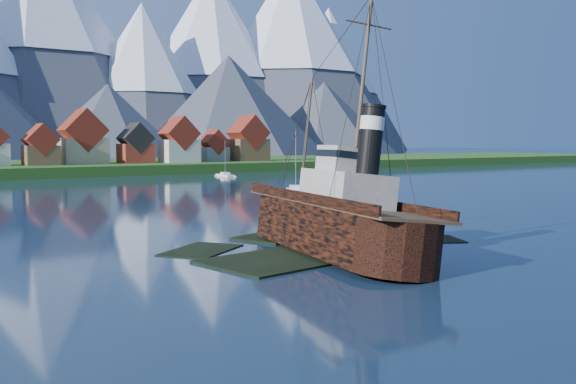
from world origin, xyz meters
TOP-DOWN VIEW (x-y plane):
  - ground at (0.00, 0.00)m, footprint 1400.00×1400.00m
  - shoal at (1.78, 2.15)m, footprint 31.71×21.24m
  - seawall at (0.00, 132.00)m, footprint 600.00×2.50m
  - tugboat_wreck at (-0.12, -0.79)m, footprint 7.00×30.17m
  - sailboat_d at (35.86, 53.89)m, footprint 6.43×9.61m
  - sailboat_e at (53.11, 112.75)m, footprint 3.37×9.36m

SIDE VIEW (x-z plane):
  - shoal at x=1.78m, z-range -0.92..0.22m
  - ground at x=0.00m, z-range 0.00..0.00m
  - seawall at x=0.00m, z-range -1.00..1.00m
  - sailboat_e at x=53.11m, z-range -5.08..5.54m
  - sailboat_d at x=35.86m, z-range -6.22..6.82m
  - tugboat_wreck at x=-0.12m, z-range -8.95..14.96m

